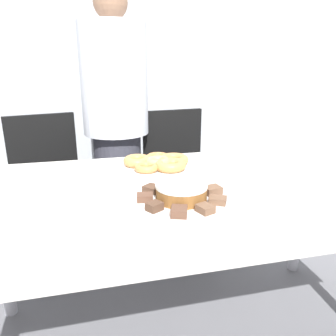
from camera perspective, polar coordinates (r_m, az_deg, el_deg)
The scene contains 24 objects.
wall_back at distance 2.66m, azimuth -6.53°, elevation 20.12°, with size 8.00×0.05×2.60m.
table at distance 1.24m, azimuth 3.73°, elevation -6.90°, with size 1.70×0.93×0.75m.
person_standing at distance 2.00m, azimuth -8.99°, elevation 7.37°, with size 0.38×0.38×1.59m.
office_chair_left at distance 2.05m, azimuth -19.64°, elevation -4.95°, with size 0.53×0.53×0.90m.
office_chair_right at distance 2.10m, azimuth 2.19°, elevation -3.28°, with size 0.49×0.49×0.90m.
plate_cake at distance 1.08m, azimuth 2.32°, elevation -5.72°, with size 0.32×0.32×0.01m.
plate_donuts at distance 1.42m, azimuth -1.76°, elevation 0.11°, with size 0.34×0.34×0.01m.
frosted_cake at distance 1.07m, azimuth 2.34°, elevation -4.09°, with size 0.17×0.17×0.06m.
lamington_0 at distance 1.13m, azimuth 7.73°, elevation -3.84°, with size 0.06×0.06×0.03m.
lamington_1 at distance 1.17m, azimuth 4.60°, elevation -2.78°, with size 0.07×0.07×0.03m.
lamington_2 at distance 1.18m, azimuth 0.64°, elevation -2.70°, with size 0.04×0.05×0.03m.
lamington_3 at distance 1.14m, azimuth -2.71°, elevation -3.63°, with size 0.07×0.07×0.02m.
lamington_4 at distance 1.07m, azimuth -4.05°, elevation -5.12°, with size 0.06×0.05×0.02m.
lamington_5 at distance 1.00m, azimuth -2.37°, elevation -6.70°, with size 0.06×0.06×0.03m.
lamington_6 at distance 0.96m, azimuth 1.96°, elevation -7.58°, with size 0.06×0.07×0.02m.
lamington_7 at distance 0.99m, azimuth 6.50°, elevation -7.06°, with size 0.06×0.06×0.02m.
lamington_8 at distance 1.06m, azimuth 8.65°, elevation -5.56°, with size 0.07×0.07×0.02m.
donut_0 at distance 1.41m, azimuth -1.76°, elevation 1.05°, with size 0.11×0.11×0.04m.
donut_1 at distance 1.43m, azimuth -5.35°, elevation 1.26°, with size 0.12×0.12×0.04m.
donut_2 at distance 1.35m, azimuth -3.76°, elevation 0.08°, with size 0.10×0.10×0.03m.
donut_3 at distance 1.37m, azimuth 0.44°, elevation 0.50°, with size 0.13×0.13×0.04m.
donut_4 at distance 1.45m, azimuth 1.00°, elevation 1.46°, with size 0.13×0.13×0.04m.
donut_5 at distance 1.49m, azimuth -1.78°, elevation 1.84°, with size 0.11×0.11×0.03m.
napkin at distance 1.43m, azimuth 25.09°, elevation -1.54°, with size 0.12×0.10×0.01m.
Camera 1 is at (-0.34, -1.08, 1.19)m, focal length 35.00 mm.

